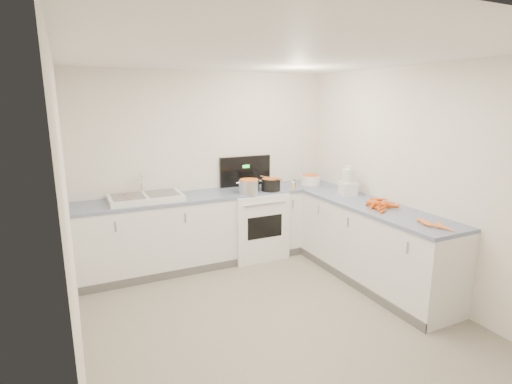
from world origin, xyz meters
name	(u,v)px	position (x,y,z in m)	size (l,w,h in m)	color
floor	(277,321)	(0.00, 0.00, 0.00)	(3.50, 4.00, 0.00)	gray
ceiling	(280,55)	(0.00, 0.00, 2.50)	(3.50, 4.00, 0.00)	silver
wall_back	(208,166)	(0.00, 2.00, 1.25)	(3.50, 2.50, 0.00)	silver
wall_front	(479,288)	(0.00, -2.00, 1.25)	(3.50, 2.50, 0.00)	silver
wall_left	(69,223)	(-1.75, 0.00, 1.25)	(4.00, 2.50, 0.00)	silver
wall_right	(417,182)	(1.75, 0.00, 1.25)	(4.00, 2.50, 0.00)	silver
counter_back	(216,227)	(0.00, 1.70, 0.47)	(3.50, 0.62, 0.94)	white
counter_right	(373,244)	(1.45, 0.30, 0.47)	(0.62, 2.20, 0.94)	white
stove	(254,222)	(0.55, 1.69, 0.47)	(0.76, 0.65, 1.36)	white
sink	(146,197)	(-0.90, 1.70, 0.98)	(0.86, 0.52, 0.31)	white
steel_pot	(249,187)	(0.39, 1.51, 1.02)	(0.27, 0.27, 0.20)	silver
black_pot	(271,185)	(0.72, 1.52, 1.01)	(0.26, 0.26, 0.18)	black
wooden_spoon	(271,178)	(0.72, 1.52, 1.11)	(0.02, 0.02, 0.39)	#AD7A47
mixing_bowl	(310,180)	(1.43, 1.64, 1.01)	(0.29, 0.29, 0.13)	white
extract_bottle	(294,185)	(1.09, 1.53, 0.99)	(0.04, 0.04, 0.09)	#593319
spice_jar	(293,186)	(1.05, 1.49, 0.99)	(0.05, 0.05, 0.09)	#E5B266
food_processor	(348,183)	(1.50, 0.88, 1.10)	(0.24, 0.26, 0.38)	white
carrot_pile	(380,204)	(1.44, 0.21, 0.98)	(0.39, 0.39, 0.09)	orange
peeled_carrots	(435,225)	(1.41, -0.57, 0.96)	(0.17, 0.42, 0.04)	orange
peelings	(130,196)	(-1.09, 1.68, 1.02)	(0.23, 0.29, 0.01)	tan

